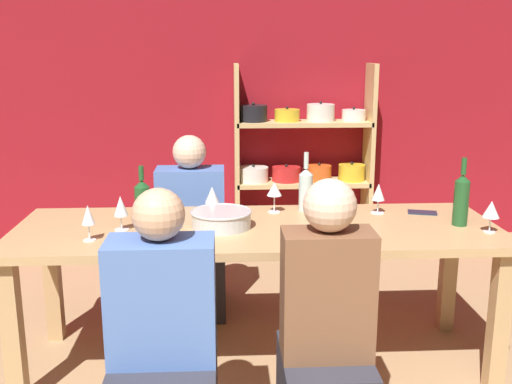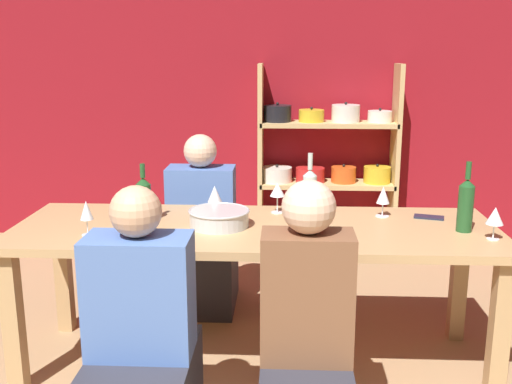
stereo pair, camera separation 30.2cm
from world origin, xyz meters
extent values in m
cube|color=maroon|center=(0.00, 3.83, 1.35)|extent=(8.80, 0.06, 2.70)
cube|color=tan|center=(0.03, 3.63, 0.74)|extent=(0.04, 0.30, 1.49)
cube|color=tan|center=(1.13, 3.63, 0.74)|extent=(0.04, 0.30, 1.49)
cube|color=tan|center=(0.58, 3.63, 0.02)|extent=(1.09, 0.30, 0.04)
cylinder|color=black|center=(0.17, 3.63, 0.10)|extent=(0.24, 0.24, 0.12)
sphere|color=black|center=(0.17, 3.63, 0.17)|extent=(0.02, 0.02, 0.02)
cylinder|color=#E0561E|center=(0.44, 3.63, 0.08)|extent=(0.21, 0.21, 0.09)
sphere|color=black|center=(0.44, 3.63, 0.14)|extent=(0.02, 0.02, 0.02)
cylinder|color=#338447|center=(0.72, 3.63, 0.10)|extent=(0.23, 0.23, 0.13)
sphere|color=black|center=(0.72, 3.63, 0.18)|extent=(0.02, 0.02, 0.02)
cylinder|color=#E0561E|center=(0.99, 3.63, 0.08)|extent=(0.17, 0.17, 0.09)
sphere|color=black|center=(0.99, 3.63, 0.14)|extent=(0.02, 0.02, 0.02)
cube|color=tan|center=(0.58, 3.63, 0.51)|extent=(1.09, 0.30, 0.04)
cylinder|color=silver|center=(0.17, 3.63, 0.59)|extent=(0.25, 0.25, 0.12)
sphere|color=black|center=(0.17, 3.63, 0.66)|extent=(0.02, 0.02, 0.02)
cylinder|color=red|center=(0.44, 3.63, 0.59)|extent=(0.24, 0.24, 0.12)
sphere|color=black|center=(0.44, 3.63, 0.66)|extent=(0.02, 0.02, 0.02)
cylinder|color=#E0561E|center=(0.72, 3.63, 0.60)|extent=(0.20, 0.20, 0.13)
sphere|color=black|center=(0.72, 3.63, 0.67)|extent=(0.02, 0.02, 0.02)
cylinder|color=gold|center=(0.99, 3.63, 0.60)|extent=(0.22, 0.22, 0.13)
sphere|color=black|center=(0.99, 3.63, 0.68)|extent=(0.02, 0.02, 0.02)
cube|color=tan|center=(0.58, 3.63, 1.01)|extent=(1.09, 0.30, 0.04)
cylinder|color=black|center=(0.17, 3.63, 1.09)|extent=(0.22, 0.22, 0.13)
sphere|color=black|center=(0.17, 3.63, 1.17)|extent=(0.02, 0.02, 0.02)
cylinder|color=gold|center=(0.44, 3.63, 1.08)|extent=(0.20, 0.20, 0.10)
sphere|color=black|center=(0.44, 3.63, 1.14)|extent=(0.02, 0.02, 0.02)
cylinder|color=silver|center=(0.72, 3.63, 1.10)|extent=(0.22, 0.22, 0.14)
sphere|color=black|center=(0.72, 3.63, 1.18)|extent=(0.02, 0.02, 0.02)
cylinder|color=silver|center=(0.99, 3.63, 1.07)|extent=(0.19, 0.19, 0.09)
sphere|color=black|center=(0.99, 3.63, 1.13)|extent=(0.02, 0.02, 0.02)
cube|color=tan|center=(0.09, 1.64, 0.72)|extent=(2.39, 0.81, 0.04)
cube|color=tan|center=(-1.02, 1.32, 0.35)|extent=(0.08, 0.08, 0.70)
cube|color=tan|center=(1.21, 1.32, 0.35)|extent=(0.08, 0.08, 0.70)
cube|color=tan|center=(-1.02, 1.97, 0.35)|extent=(0.08, 0.08, 0.70)
cube|color=tan|center=(1.21, 1.97, 0.35)|extent=(0.08, 0.08, 0.70)
cylinder|color=#B7BABC|center=(-0.09, 1.63, 0.78)|extent=(0.29, 0.29, 0.08)
torus|color=#B7BABC|center=(-0.09, 1.63, 0.82)|extent=(0.30, 0.30, 0.01)
cylinder|color=#1E4C23|center=(1.10, 1.61, 0.85)|extent=(0.07, 0.07, 0.22)
cone|color=#1E4C23|center=(1.10, 1.61, 0.98)|extent=(0.07, 0.07, 0.03)
cylinder|color=#1E4C23|center=(1.10, 1.61, 1.04)|extent=(0.03, 0.03, 0.08)
cylinder|color=#1E4C23|center=(-0.48, 1.70, 0.83)|extent=(0.08, 0.08, 0.19)
cone|color=#1E4C23|center=(-0.48, 1.70, 0.95)|extent=(0.08, 0.08, 0.03)
cylinder|color=#1E4C23|center=(-0.48, 1.70, 1.00)|extent=(0.03, 0.03, 0.07)
cylinder|color=#B2C6C1|center=(0.37, 1.93, 0.84)|extent=(0.08, 0.08, 0.20)
cone|color=#B2C6C1|center=(0.37, 1.93, 0.95)|extent=(0.08, 0.08, 0.03)
cylinder|color=#B2C6C1|center=(0.37, 1.93, 1.01)|extent=(0.03, 0.03, 0.09)
cylinder|color=white|center=(-0.69, 1.45, 0.74)|extent=(0.06, 0.06, 0.00)
cylinder|color=white|center=(-0.69, 1.45, 0.78)|extent=(0.01, 0.01, 0.07)
cone|color=white|center=(-0.69, 1.45, 0.86)|extent=(0.06, 0.06, 0.09)
cylinder|color=beige|center=(-0.69, 1.45, 0.84)|extent=(0.03, 0.03, 0.04)
cylinder|color=white|center=(-0.13, 1.86, 0.74)|extent=(0.06, 0.06, 0.00)
cylinder|color=white|center=(-0.13, 1.86, 0.77)|extent=(0.01, 0.01, 0.06)
cone|color=white|center=(-0.13, 1.86, 0.85)|extent=(0.08, 0.08, 0.09)
cylinder|color=beige|center=(-0.13, 1.86, 0.83)|extent=(0.04, 0.04, 0.03)
cylinder|color=white|center=(-0.57, 1.61, 0.74)|extent=(0.07, 0.07, 0.00)
cylinder|color=white|center=(-0.57, 1.61, 0.78)|extent=(0.01, 0.01, 0.07)
cone|color=white|center=(-0.57, 1.61, 0.86)|extent=(0.07, 0.07, 0.10)
cylinder|color=beige|center=(-0.57, 1.61, 0.83)|extent=(0.04, 0.04, 0.04)
cylinder|color=white|center=(0.75, 1.85, 0.74)|extent=(0.07, 0.07, 0.00)
cylinder|color=white|center=(0.75, 1.85, 0.78)|extent=(0.01, 0.01, 0.07)
cone|color=white|center=(0.75, 1.85, 0.85)|extent=(0.07, 0.07, 0.09)
cylinder|color=white|center=(1.20, 1.48, 0.74)|extent=(0.06, 0.06, 0.00)
cylinder|color=white|center=(1.20, 1.48, 0.78)|extent=(0.01, 0.01, 0.07)
cone|color=white|center=(1.20, 1.48, 0.85)|extent=(0.08, 0.08, 0.08)
cylinder|color=maroon|center=(1.20, 1.48, 0.83)|extent=(0.04, 0.04, 0.03)
cylinder|color=white|center=(0.20, 1.90, 0.74)|extent=(0.07, 0.07, 0.00)
cylinder|color=white|center=(0.20, 1.90, 0.79)|extent=(0.01, 0.01, 0.09)
cone|color=white|center=(0.20, 1.90, 0.87)|extent=(0.08, 0.08, 0.07)
cylinder|color=beige|center=(0.20, 1.90, 0.85)|extent=(0.04, 0.04, 0.03)
cube|color=#1E2338|center=(0.98, 1.83, 0.74)|extent=(0.16, 0.11, 0.01)
cube|color=brown|center=(0.32, 0.95, 0.66)|extent=(0.35, 0.19, 0.51)
sphere|color=beige|center=(0.32, 0.95, 1.02)|extent=(0.20, 0.20, 0.20)
cube|color=#2D2D38|center=(-0.28, 2.34, 0.20)|extent=(0.41, 0.51, 0.40)
cube|color=#4C70B7|center=(-0.28, 2.34, 0.65)|extent=(0.41, 0.23, 0.49)
sphere|color=beige|center=(-0.28, 2.34, 1.00)|extent=(0.20, 0.20, 0.20)
cube|color=#4C70B7|center=(-0.31, 0.88, 0.69)|extent=(0.40, 0.22, 0.46)
sphere|color=tan|center=(-0.31, 0.88, 1.02)|extent=(0.19, 0.19, 0.19)
camera|label=1|loc=(-0.07, -1.20, 1.59)|focal=42.00mm
camera|label=2|loc=(0.23, -1.20, 1.59)|focal=42.00mm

